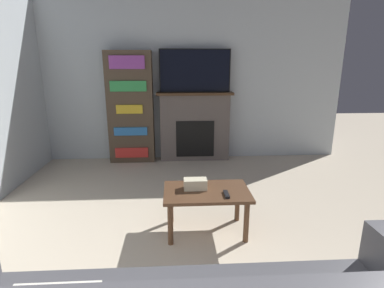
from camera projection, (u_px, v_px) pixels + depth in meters
wall_back at (180, 79)px, 4.94m from camera, size 5.43×0.06×2.70m
fireplace at (195, 126)px, 5.01m from camera, size 1.24×0.28×1.14m
tv at (195, 71)px, 4.76m from camera, size 1.13×0.03×0.68m
coffee_table at (207, 197)px, 2.85m from camera, size 0.81×0.52×0.43m
tissue_box at (195, 184)px, 2.86m from camera, size 0.22×0.12×0.10m
remote_control at (226, 194)px, 2.73m from camera, size 0.04×0.15×0.02m
bookshelf at (131, 108)px, 4.85m from camera, size 0.73×0.29×1.79m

